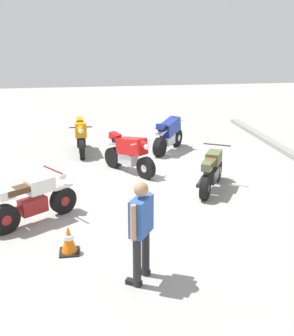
# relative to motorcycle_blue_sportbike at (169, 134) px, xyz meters

# --- Properties ---
(ground_plane) EXTENTS (40.00, 40.00, 0.00)m
(ground_plane) POSITION_rel_motorcycle_blue_sportbike_xyz_m (3.05, -0.85, -0.59)
(ground_plane) COLOR #9E9E99
(motorcycle_blue_sportbike) EXTENTS (1.68, 1.32, 1.14)m
(motorcycle_blue_sportbike) POSITION_rel_motorcycle_blue_sportbike_xyz_m (0.00, 0.00, 0.00)
(motorcycle_blue_sportbike) COLOR black
(motorcycle_blue_sportbike) RESTS_ON ground
(motorcycle_cream_vintage) EXTENTS (1.27, 1.68, 1.07)m
(motorcycle_cream_vintage) POSITION_rel_motorcycle_blue_sportbike_xyz_m (4.82, -3.84, -0.11)
(motorcycle_cream_vintage) COLOR black
(motorcycle_cream_vintage) RESTS_ON ground
(motorcycle_red_sportbike) EXTENTS (1.70, 1.28, 1.14)m
(motorcycle_red_sportbike) POSITION_rel_motorcycle_blue_sportbike_xyz_m (1.98, -1.54, 0.00)
(motorcycle_red_sportbike) COLOR black
(motorcycle_red_sportbike) RESTS_ON ground
(motorcycle_olive_vintage) EXTENTS (1.77, 1.11, 1.07)m
(motorcycle_olive_vintage) POSITION_rel_motorcycle_blue_sportbike_xyz_m (3.59, 0.34, -0.11)
(motorcycle_olive_vintage) COLOR black
(motorcycle_olive_vintage) RESTS_ON ground
(motorcycle_orange_sportbike) EXTENTS (1.95, 0.70, 1.14)m
(motorcycle_orange_sportbike) POSITION_rel_motorcycle_blue_sportbike_xyz_m (-0.20, -2.88, 0.00)
(motorcycle_orange_sportbike) COLOR black
(motorcycle_orange_sportbike) RESTS_ON ground
(person_in_blue_shirt) EXTENTS (0.60, 0.50, 1.69)m
(person_in_blue_shirt) POSITION_rel_motorcycle_blue_sportbike_xyz_m (7.21, -1.95, 0.37)
(person_in_blue_shirt) COLOR #262628
(person_in_blue_shirt) RESTS_ON ground
(traffic_cone) EXTENTS (0.36, 0.36, 0.53)m
(traffic_cone) POSITION_rel_motorcycle_blue_sportbike_xyz_m (6.17, -3.12, -0.33)
(traffic_cone) COLOR black
(traffic_cone) RESTS_ON ground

